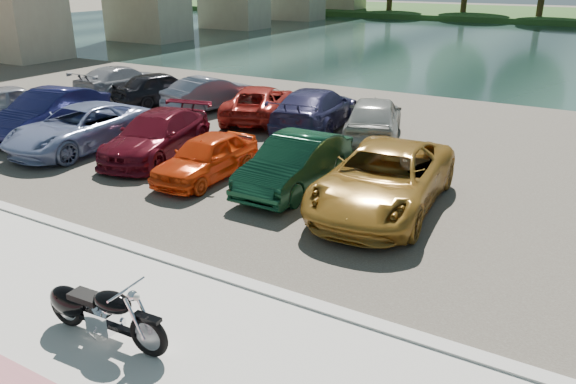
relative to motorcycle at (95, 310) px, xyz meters
The scene contains 19 objects.
ground 0.85m from the motorcycle, 42.24° to the left, with size 200.00×200.00×0.00m, color #595447.
promenade 0.90m from the motorcycle, 50.18° to the right, with size 60.00×6.00×0.10m, color #BCB9B1.
kerb 2.53m from the motorcycle, 78.96° to the left, with size 60.00×0.30×0.14m, color #BCB9B1.
parking_lot 11.45m from the motorcycle, 87.62° to the left, with size 60.00×18.00×0.04m, color #454038.
river 40.44m from the motorcycle, 89.33° to the left, with size 120.00×40.00×0.00m, color #172A27.
far_bank 72.43m from the motorcycle, 89.62° to the left, with size 120.00×24.00×0.60m, color #2C4E1C.
motorcycle is the anchor object (origin of this frame).
car_1 12.79m from the motorcycle, 144.66° to the left, with size 1.62×4.65×1.53m, color #151642.
car_2 10.65m from the motorcycle, 140.27° to the left, with size 2.28×4.94×1.37m, color #7B89B3.
car_3 9.27m from the motorcycle, 126.83° to the left, with size 1.87×4.59×1.33m, color #580C19.
car_4 7.30m from the motorcycle, 114.66° to the left, with size 1.44×3.58×1.22m, color red.
car_5 7.23m from the motorcycle, 94.59° to the left, with size 1.45×4.16×1.37m, color #0F3722.
car_6 7.36m from the motorcycle, 75.14° to the left, with size 2.49×5.40×1.50m, color #A37225.
car_7 18.77m from the motorcycle, 134.56° to the left, with size 1.88×4.63×1.34m, color gray.
car_8 16.74m from the motorcycle, 128.77° to the left, with size 1.62×4.03×1.37m, color black.
car_9 15.44m from the motorcycle, 121.07° to the left, with size 1.42×4.07×1.34m, color slate.
car_10 13.92m from the motorcycle, 112.59° to the left, with size 2.15×4.65×1.29m, color #A8241C.
car_11 13.02m from the motorcycle, 102.79° to the left, with size 2.06×5.07×1.47m, color #2D2B54.
car_12 12.53m from the motorcycle, 92.63° to the left, with size 1.76×4.37×1.49m, color #A2A39E.
Camera 1 is at (5.75, -5.23, 5.39)m, focal length 35.00 mm.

